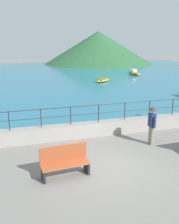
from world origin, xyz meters
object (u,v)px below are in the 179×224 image
at_px(boat_0, 103,80).
at_px(boat_3, 134,73).
at_px(bench_main, 65,161).
at_px(person_walking, 152,124).

xyz_separation_m(boat_0, boat_3, (6.16, 4.45, 0.07)).
relative_size(bench_main, boat_0, 0.74).
relative_size(person_walking, boat_0, 0.74).
height_order(bench_main, person_walking, person_walking).
distance_m(boat_0, boat_3, 7.60).
bearing_deg(person_walking, bench_main, -159.89).
distance_m(bench_main, boat_0, 20.85).
distance_m(person_walking, boat_3, 24.21).
xyz_separation_m(bench_main, boat_3, (14.51, 23.56, -0.23)).
height_order(bench_main, boat_0, bench_main).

